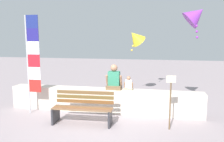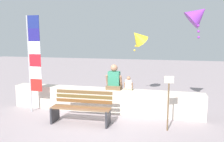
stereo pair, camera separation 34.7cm
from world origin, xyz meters
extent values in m
plane|color=gray|center=(0.00, 0.00, 0.00)|extent=(40.00, 40.00, 0.00)
cube|color=beige|center=(0.00, 0.95, 0.38)|extent=(6.33, 0.48, 0.76)
cube|color=brown|center=(-0.31, -0.39, 0.45)|extent=(1.71, 0.16, 0.03)
cube|color=brown|center=(-0.32, -0.28, 0.45)|extent=(1.71, 0.16, 0.03)
cube|color=brown|center=(-0.33, -0.16, 0.45)|extent=(1.71, 0.16, 0.03)
cube|color=brown|center=(-0.33, -0.05, 0.45)|extent=(1.71, 0.16, 0.03)
cube|color=brown|center=(-0.34, 0.06, 0.57)|extent=(1.71, 0.14, 0.10)
cube|color=brown|center=(-0.34, 0.08, 0.70)|extent=(1.71, 0.14, 0.10)
cube|color=brown|center=(-0.34, 0.10, 0.83)|extent=(1.71, 0.14, 0.10)
cube|color=#2D2D33|center=(-1.12, -0.26, 0.23)|extent=(0.08, 0.53, 0.45)
cube|color=#2D2D33|center=(0.47, -0.18, 0.23)|extent=(0.08, 0.53, 0.45)
cube|color=brown|center=(0.35, 0.99, 0.83)|extent=(0.47, 0.39, 0.13)
cube|color=#2F7D5E|center=(0.35, 0.99, 1.12)|extent=(0.37, 0.24, 0.45)
cylinder|color=#9C6C52|center=(0.13, 0.97, 1.07)|extent=(0.08, 0.18, 0.33)
cylinder|color=#9C6C52|center=(0.58, 0.97, 1.07)|extent=(0.08, 0.18, 0.33)
sphere|color=#9C6C52|center=(0.35, 0.99, 1.46)|extent=(0.23, 0.23, 0.23)
cube|color=tan|center=(0.83, 0.99, 0.80)|extent=(0.26, 0.21, 0.07)
cube|color=white|center=(0.83, 0.99, 0.96)|extent=(0.20, 0.13, 0.25)
cylinder|color=#9F7154|center=(0.70, 0.98, 0.93)|extent=(0.04, 0.10, 0.18)
cylinder|color=#9F7154|center=(0.95, 0.98, 0.93)|extent=(0.04, 0.10, 0.18)
sphere|color=#9F7154|center=(0.83, 0.99, 1.15)|extent=(0.12, 0.12, 0.12)
cylinder|color=#B7B7BC|center=(-2.30, 0.34, 1.55)|extent=(0.05, 0.05, 3.11)
cube|color=red|center=(-2.08, 0.34, 0.90)|extent=(0.39, 0.02, 0.40)
cube|color=white|center=(-2.08, 0.34, 1.31)|extent=(0.39, 0.02, 0.40)
cube|color=red|center=(-2.08, 0.34, 1.71)|extent=(0.39, 0.02, 0.40)
cube|color=white|center=(-2.08, 0.34, 2.11)|extent=(0.39, 0.02, 0.40)
cube|color=navy|center=(-2.08, 0.34, 2.51)|extent=(0.39, 0.02, 0.40)
cube|color=navy|center=(-2.08, 0.34, 2.91)|extent=(0.39, 0.02, 0.40)
cone|color=purple|center=(2.90, 1.86, 3.15)|extent=(0.88, 0.70, 0.88)
sphere|color=purple|center=(2.90, 1.76, 2.97)|extent=(0.08, 0.08, 0.08)
sphere|color=purple|center=(2.91, 1.66, 2.79)|extent=(0.08, 0.08, 0.08)
sphere|color=purple|center=(2.91, 1.56, 2.61)|extent=(0.08, 0.08, 0.08)
sphere|color=purple|center=(2.91, 1.46, 2.43)|extent=(0.08, 0.08, 0.08)
cone|color=yellow|center=(0.82, 3.10, 2.45)|extent=(0.99, 0.95, 0.79)
sphere|color=yellow|center=(0.77, 3.19, 2.27)|extent=(0.08, 0.08, 0.08)
sphere|color=yellow|center=(0.71, 3.27, 2.09)|extent=(0.08, 0.08, 0.08)
sphere|color=yellow|center=(0.65, 3.35, 1.91)|extent=(0.08, 0.08, 0.08)
cylinder|color=brown|center=(2.07, -0.15, 0.63)|extent=(0.04, 0.04, 1.26)
cube|color=beige|center=(2.07, -0.15, 1.36)|extent=(0.24, 0.06, 0.18)
camera|label=1|loc=(1.69, -5.95, 2.38)|focal=35.60mm
camera|label=2|loc=(2.03, -5.87, 2.38)|focal=35.60mm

